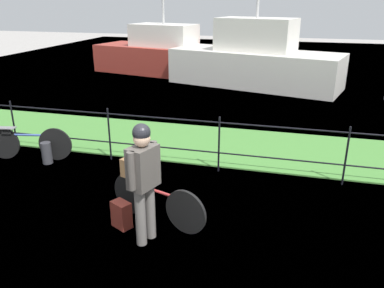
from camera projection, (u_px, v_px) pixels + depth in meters
name	position (u px, v px, depth m)	size (l,w,h in m)	color
ground_plane	(184.00, 242.00, 5.30)	(60.00, 60.00, 0.00)	#9E9993
grass_strip	(230.00, 146.00, 8.70)	(27.00, 2.40, 0.03)	#478438
harbor_water	(263.00, 77.00, 16.20)	(30.00, 30.00, 0.00)	slate
iron_fence	(219.00, 140.00, 7.23)	(18.04, 0.04, 1.09)	black
bicycle_main	(156.00, 201.00, 5.66)	(1.59, 0.56, 0.66)	black
wooden_crate	(136.00, 167.00, 5.68)	(0.36, 0.30, 0.28)	brown
terrier_dog	(137.00, 154.00, 5.59)	(0.32, 0.22, 0.18)	tan
cyclist_person	(143.00, 174.00, 4.99)	(0.37, 0.52, 1.68)	slate
backpack_on_paving	(122.00, 215.00, 5.58)	(0.28, 0.18, 0.40)	maroon
mooring_bollard	(47.00, 153.00, 7.74)	(0.20, 0.20, 0.44)	#38383D
bicycle_parked	(28.00, 143.00, 7.90)	(1.74, 0.39, 0.68)	black
moored_boat_mid	(164.00, 55.00, 16.84)	(6.49, 3.44, 3.68)	#9E3328
moored_boat_far	(255.00, 61.00, 14.40)	(6.62, 3.70, 4.05)	silver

